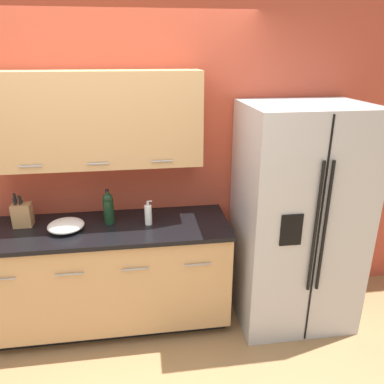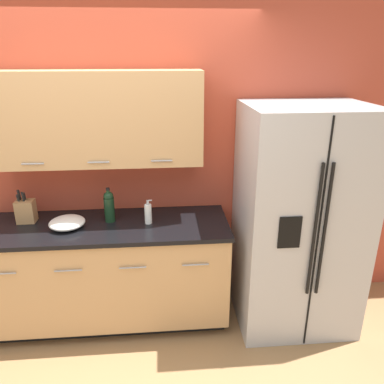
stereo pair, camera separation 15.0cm
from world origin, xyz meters
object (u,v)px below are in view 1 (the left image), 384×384
knife_block (22,214)px  soap_dispenser (148,215)px  mixing_bowl (66,226)px  refrigerator (297,218)px  wine_bottle (108,207)px

knife_block → soap_dispenser: knife_block is taller
mixing_bowl → refrigerator: bearing=-1.3°
knife_block → mixing_bowl: size_ratio=0.98×
knife_block → refrigerator: bearing=-4.5°
refrigerator → soap_dispenser: refrigerator is taller
wine_bottle → mixing_bowl: bearing=-164.5°
soap_dispenser → mixing_bowl: (-0.63, -0.02, -0.04)m
wine_bottle → mixing_bowl: wine_bottle is taller
knife_block → soap_dispenser: (0.97, -0.11, -0.01)m
refrigerator → wine_bottle: 1.53m
refrigerator → wine_bottle: bearing=175.1°
soap_dispenser → mixing_bowl: 0.63m
knife_block → wine_bottle: wine_bottle is taller
refrigerator → soap_dispenser: size_ratio=9.19×
wine_bottle → soap_dispenser: size_ratio=1.41×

